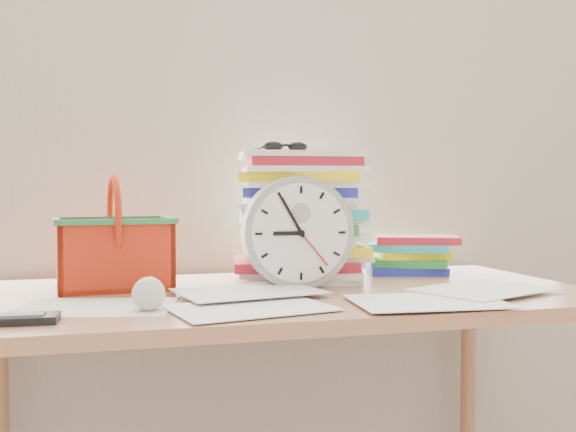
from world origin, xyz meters
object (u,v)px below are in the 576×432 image
object	(u,v)px
book_stack	(410,254)
calculator	(16,319)
desk	(284,323)
paper_stack	(301,216)
basket	(114,232)
clock	(298,232)

from	to	relation	value
book_stack	calculator	world-z (taller)	book_stack
desk	paper_stack	bearing A→B (deg)	62.39
basket	calculator	size ratio (longest dim) A/B	1.89
book_stack	basket	world-z (taller)	basket
desk	book_stack	xyz separation A→B (m)	(0.42, 0.22, 0.13)
clock	basket	distance (m)	0.43
desk	clock	world-z (taller)	clock
basket	calculator	xyz separation A→B (m)	(-0.16, -0.38, -0.12)
desk	paper_stack	xyz separation A→B (m)	(0.09, 0.17, 0.24)
book_stack	desk	bearing A→B (deg)	-152.12
paper_stack	clock	world-z (taller)	paper_stack
paper_stack	basket	bearing A→B (deg)	-176.00
paper_stack	calculator	distance (m)	0.76
book_stack	basket	distance (m)	0.80
paper_stack	calculator	world-z (taller)	paper_stack
paper_stack	clock	distance (m)	0.15
clock	book_stack	bearing A→B (deg)	26.68
paper_stack	desk	bearing A→B (deg)	-117.61
clock	calculator	world-z (taller)	clock
book_stack	paper_stack	bearing A→B (deg)	-171.44
desk	basket	world-z (taller)	basket
calculator	book_stack	bearing A→B (deg)	28.87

